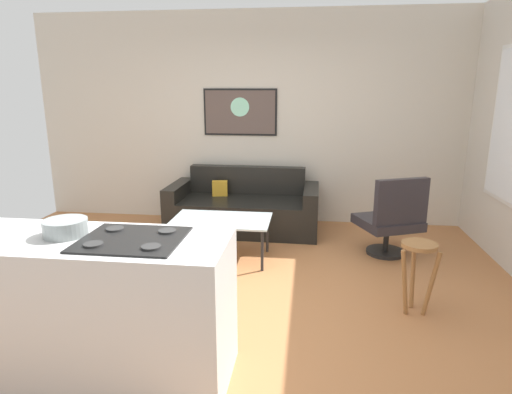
% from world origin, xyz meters
% --- Properties ---
extents(ground, '(6.40, 6.40, 0.04)m').
position_xyz_m(ground, '(0.00, 0.00, -0.02)').
color(ground, '#AF6F41').
extents(back_wall, '(6.40, 0.05, 2.80)m').
position_xyz_m(back_wall, '(0.00, 2.42, 1.40)').
color(back_wall, beige).
rests_on(back_wall, ground).
extents(couch, '(1.93, 0.89, 0.79)m').
position_xyz_m(couch, '(-0.25, 1.92, 0.27)').
color(couch, black).
rests_on(couch, ground).
extents(coffee_table, '(1.04, 0.63, 0.45)m').
position_xyz_m(coffee_table, '(-0.34, 0.88, 0.42)').
color(coffee_table, silver).
rests_on(coffee_table, ground).
extents(armchair, '(0.78, 0.76, 0.90)m').
position_xyz_m(armchair, '(1.49, 1.18, 0.43)').
color(armchair, black).
rests_on(armchair, ground).
extents(bar_stool, '(0.33, 0.32, 0.61)m').
position_xyz_m(bar_stool, '(1.47, -0.07, 0.46)').
color(bar_stool, '#976437').
rests_on(bar_stool, ground).
extents(kitchen_counter, '(1.79, 0.66, 0.96)m').
position_xyz_m(kitchen_counter, '(-0.77, -1.15, 0.47)').
color(kitchen_counter, silver).
rests_on(kitchen_counter, ground).
extents(mixing_bowl, '(0.26, 0.26, 0.10)m').
position_xyz_m(mixing_bowl, '(-0.89, -1.12, 0.98)').
color(mixing_bowl, '#8F9898').
rests_on(mixing_bowl, kitchen_counter).
extents(wall_painting, '(0.99, 0.03, 0.62)m').
position_xyz_m(wall_painting, '(-0.37, 2.38, 1.50)').
color(wall_painting, black).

